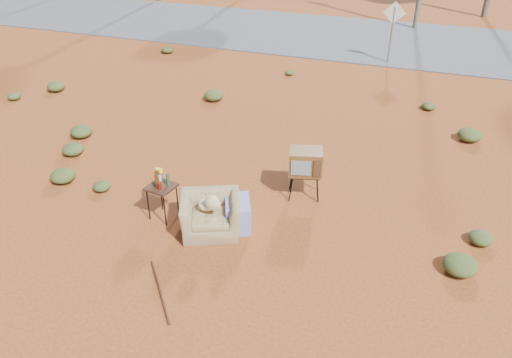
% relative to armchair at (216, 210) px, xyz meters
% --- Properties ---
extents(ground, '(140.00, 140.00, 0.00)m').
position_rel_armchair_xyz_m(ground, '(0.25, -0.52, -0.45)').
color(ground, '#98511E').
rests_on(ground, ground).
extents(highway, '(140.00, 7.00, 0.04)m').
position_rel_armchair_xyz_m(highway, '(0.25, 14.48, -0.43)').
color(highway, '#565659').
rests_on(highway, ground).
extents(armchair, '(1.44, 1.29, 0.97)m').
position_rel_armchair_xyz_m(armchair, '(0.00, 0.00, 0.00)').
color(armchair, '#90774E').
rests_on(armchair, ground).
extents(tv_unit, '(0.79, 0.69, 1.08)m').
position_rel_armchair_xyz_m(tv_unit, '(1.25, 1.74, 0.35)').
color(tv_unit, black).
rests_on(tv_unit, ground).
extents(side_table, '(0.57, 0.57, 1.01)m').
position_rel_armchair_xyz_m(side_table, '(-1.17, 0.05, 0.29)').
color(side_table, '#3C2315').
rests_on(side_table, ground).
extents(rusty_bar, '(1.02, 1.20, 0.04)m').
position_rel_armchair_xyz_m(rusty_bar, '(-0.18, -1.87, -0.43)').
color(rusty_bar, '#471F13').
rests_on(rusty_bar, ground).
extents(road_sign, '(0.78, 0.06, 2.19)m').
position_rel_armchair_xyz_m(road_sign, '(1.75, 11.48, 1.05)').
color(road_sign, brown).
rests_on(road_sign, ground).
extents(scrub_patch, '(17.49, 8.07, 0.33)m').
position_rel_armchair_xyz_m(scrub_patch, '(-0.58, 3.89, -0.31)').
color(scrub_patch, '#475726').
rests_on(scrub_patch, ground).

